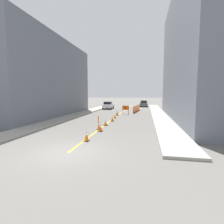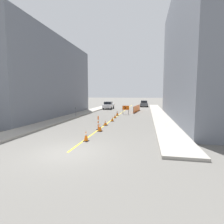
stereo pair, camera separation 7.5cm
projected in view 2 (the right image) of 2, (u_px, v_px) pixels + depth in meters
name	position (u px, v px, depth m)	size (l,w,h in m)	color
ground_plane	(68.00, 153.00, 9.66)	(300.00, 300.00, 0.00)	#605E59
lane_stripe	(122.00, 113.00, 30.32)	(0.12, 42.36, 0.01)	gold
sidewalk_left	(88.00, 112.00, 31.51)	(2.26, 42.36, 0.17)	#9E998E
sidewalk_right	(158.00, 113.00, 29.12)	(2.26, 42.36, 0.17)	#9E998E
building_facade_left	(45.00, 78.00, 25.27)	(6.00, 20.48, 11.02)	slate
building_facade_right	(198.00, 54.00, 21.25)	(6.00, 23.25, 16.22)	slate
traffic_cone_nearest	(86.00, 136.00, 11.99)	(0.36, 0.36, 0.74)	black
traffic_cone_second	(100.00, 127.00, 15.15)	(0.43, 0.43, 0.70)	black
traffic_cone_third	(105.00, 123.00, 18.01)	(0.47, 0.47, 0.50)	black
traffic_cone_fourth	(112.00, 119.00, 20.71)	(0.39, 0.39, 0.60)	black
traffic_cone_fifth	(115.00, 116.00, 23.57)	(0.40, 0.40, 0.52)	black
traffic_cone_farthest	(117.00, 113.00, 26.32)	(0.45, 0.45, 0.74)	black
delineator_post_front	(98.00, 124.00, 15.81)	(0.32, 0.32, 1.27)	black
arrow_barricade_primary	(126.00, 108.00, 27.61)	(1.06, 0.10, 1.40)	#EF560C
safety_mesh_fence	(137.00, 108.00, 32.27)	(0.81, 6.92, 1.15)	#EF560C
parked_car_curb_near	(108.00, 105.00, 38.00)	(1.94, 4.33, 1.59)	silver
parked_car_curb_mid	(144.00, 104.00, 44.89)	(1.94, 4.32, 1.59)	#474C51
parking_meter_near_curb	(76.00, 110.00, 24.14)	(0.12, 0.11, 1.27)	#4C4C51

